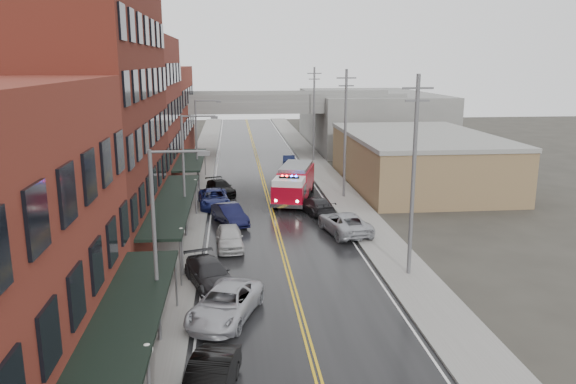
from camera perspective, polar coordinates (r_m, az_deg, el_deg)
road at (r=47.96m, az=-1.61°, el=-2.18°), size 11.00×160.00×0.02m
sidewalk_left at (r=48.00m, az=-10.34°, el=-2.30°), size 3.00×160.00×0.15m
sidewalk_right at (r=48.99m, az=6.94°, el=-1.87°), size 3.00×160.00×0.15m
curb_left at (r=47.89m, az=-8.37°, el=-2.26°), size 0.30×160.00×0.15m
curb_right at (r=48.66m, az=5.04°, el=-1.92°), size 0.30×160.00×0.15m
brick_building_b at (r=40.57m, az=-20.17°, el=7.15°), size 9.00×20.00×18.00m
brick_building_c at (r=57.75m, az=-15.84°, el=7.50°), size 9.00×15.00×15.00m
brick_building_far at (r=75.11m, az=-13.51°, el=7.68°), size 9.00×20.00×12.00m
tan_building at (r=60.23m, az=13.04°, el=3.07°), size 14.00×22.00×5.00m
right_far_block at (r=89.15m, az=8.17°, el=7.42°), size 18.00×30.00×8.00m
awning_0 at (r=22.74m, az=-16.22°, el=-12.63°), size 2.60×16.00×3.09m
awning_1 at (r=40.54m, az=-11.53°, el=-0.95°), size 2.60×18.00×3.09m
awning_2 at (r=57.61m, az=-9.86°, el=3.26°), size 2.60×13.00×3.09m
globe_lamp_0 at (r=21.12m, az=-14.05°, el=-16.67°), size 0.44×0.44×3.12m
globe_lamp_1 at (r=33.91m, az=-10.77°, el=-4.89°), size 0.44×0.44×3.12m
globe_lamp_2 at (r=47.39m, az=-9.37°, el=0.33°), size 0.44×0.44×3.12m
street_lamp_0 at (r=25.48m, az=-12.87°, el=-4.29°), size 2.64×0.22×9.00m
street_lamp_1 at (r=40.96m, az=-10.22°, el=2.39°), size 2.64×0.22×9.00m
street_lamp_2 at (r=56.73m, az=-9.03°, el=5.39°), size 2.64×0.22×9.00m
utility_pole_0 at (r=33.47m, az=12.64°, el=1.85°), size 1.80×0.24×12.00m
utility_pole_1 at (r=52.59m, az=5.83°, el=6.11°), size 1.80×0.24×12.00m
utility_pole_2 at (r=72.19m, az=2.66°, el=8.06°), size 1.80×0.24×12.00m
overpass at (r=78.49m, az=-3.36°, el=8.22°), size 40.00×10.00×7.50m
fire_truck at (r=51.90m, az=0.62°, el=0.95°), size 5.18×9.12×3.18m
parked_car_left_1 at (r=22.83m, az=-7.95°, el=-18.41°), size 2.53×4.92×1.54m
parked_car_left_2 at (r=28.90m, az=-6.39°, el=-11.22°), size 4.42×6.28×1.59m
parked_car_left_3 at (r=32.94m, az=-7.97°, el=-8.22°), size 3.61×5.56×1.50m
parked_car_left_4 at (r=39.19m, az=-5.97°, el=-4.61°), size 2.04×4.62×1.55m
parked_car_left_5 at (r=44.88m, az=-5.94°, el=-2.28°), size 3.20×5.12×1.59m
parked_car_left_6 at (r=50.29m, az=-7.53°, el=-0.66°), size 3.13×5.84×1.56m
parked_car_left_7 at (r=54.94m, az=-6.87°, el=0.45°), size 3.40×5.16×1.39m
parked_car_right_0 at (r=42.48m, az=5.75°, el=-3.13°), size 3.71×6.28×1.64m
parked_car_right_1 at (r=47.98m, az=2.78°, el=-1.33°), size 3.19×5.19×1.40m
parked_car_right_2 at (r=59.58m, az=1.27°, el=1.60°), size 1.82×4.49×1.53m
parked_car_right_3 at (r=69.73m, az=0.09°, el=3.24°), size 1.91×4.33×1.38m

